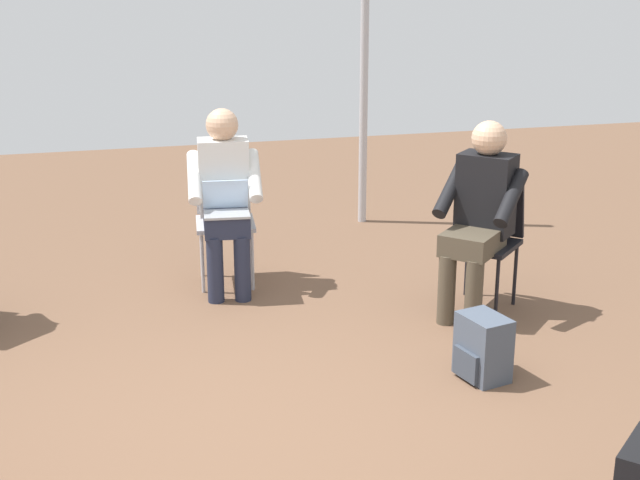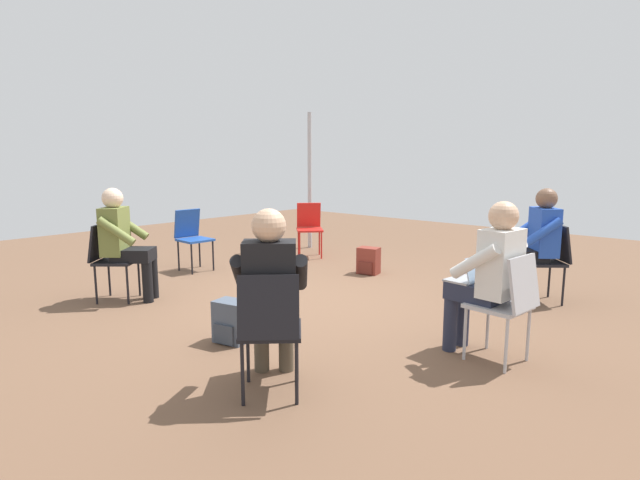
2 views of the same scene
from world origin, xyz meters
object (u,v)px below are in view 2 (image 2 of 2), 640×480
at_px(chair_southeast, 110,256).
at_px(person_in_blue, 535,239).
at_px(person_in_black, 271,289).
at_px(person_in_olive, 124,238).
at_px(person_with_laptop, 488,271).
at_px(chair_northeast, 270,325).
at_px(chair_northwest, 549,257).
at_px(chair_southwest, 309,225).
at_px(chair_north, 508,300).
at_px(chair_south, 192,235).
at_px(backpack_by_empty_chair, 232,324).
at_px(backpack_near_laptop_user, 369,262).

distance_m(chair_southeast, person_in_blue, 4.62).
distance_m(chair_southeast, person_in_black, 2.91).
bearing_deg(person_in_olive, person_with_laptop, 65.23).
distance_m(chair_northeast, person_with_laptop, 1.77).
distance_m(chair_southeast, chair_northwest, 4.79).
relative_size(chair_southwest, person_with_laptop, 0.69).
distance_m(chair_northwest, person_in_blue, 0.26).
bearing_deg(person_in_olive, chair_north, 64.26).
bearing_deg(chair_south, chair_southwest, 165.95).
height_order(chair_northeast, person_in_blue, person_in_blue).
xyz_separation_m(chair_northwest, person_in_olive, (3.02, -3.50, 0.20)).
height_order(chair_northeast, person_with_laptop, person_with_laptop).
relative_size(chair_south, person_in_black, 0.69).
xyz_separation_m(chair_northwest, chair_south, (1.65, -4.24, 0.00)).
distance_m(chair_north, backpack_by_empty_chair, 2.24).
xyz_separation_m(person_in_blue, backpack_by_empty_chair, (2.95, -1.49, -0.54)).
xyz_separation_m(chair_northwest, backpack_near_laptop_user, (0.21, -2.25, -0.34)).
bearing_deg(backpack_by_empty_chair, chair_north, 119.69).
distance_m(chair_northeast, backpack_by_empty_chair, 1.16).
height_order(chair_southeast, backpack_by_empty_chair, chair_southeast).
bearing_deg(chair_northeast, chair_southeast, 128.44).
bearing_deg(chair_southwest, person_in_olive, 46.48).
bearing_deg(person_in_black, backpack_by_empty_chair, 114.05).
height_order(chair_north, person_in_blue, person_in_blue).
distance_m(chair_southeast, person_with_laptop, 3.95).
bearing_deg(chair_southwest, backpack_near_laptop_user, 118.20).
height_order(chair_southwest, person_with_laptop, person_with_laptop).
relative_size(chair_southeast, chair_south, 1.00).
height_order(chair_south, backpack_near_laptop_user, chair_south).
bearing_deg(backpack_by_empty_chair, person_with_laptop, 122.46).
relative_size(chair_southeast, person_in_black, 0.69).
bearing_deg(chair_north, chair_northeast, 156.10).
distance_m(chair_northeast, backpack_near_laptop_user, 3.72).
bearing_deg(person_in_black, chair_south, 109.40).
height_order(chair_northwest, person_in_olive, person_in_olive).
relative_size(chair_southeast, person_with_laptop, 0.69).
bearing_deg(chair_north, chair_southwest, 68.48).
bearing_deg(person_in_black, person_in_olive, 127.98).
bearing_deg(backpack_near_laptop_user, person_in_black, 25.36).
xyz_separation_m(chair_northeast, backpack_near_laptop_user, (-3.33, -1.64, -0.34)).
distance_m(person_in_black, backpack_near_laptop_user, 3.59).
bearing_deg(chair_southwest, person_with_laptop, 104.03).
height_order(chair_southeast, chair_southwest, same).
bearing_deg(chair_south, person_in_blue, 113.03).
distance_m(chair_northwest, person_in_olive, 4.62).
relative_size(chair_north, backpack_near_laptop_user, 2.36).
bearing_deg(chair_south, person_with_laptop, 88.67).
height_order(chair_northwest, person_in_black, person_in_black).
bearing_deg(backpack_near_laptop_user, chair_south, -53.92).
distance_m(chair_south, backpack_by_empty_chair, 2.99).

